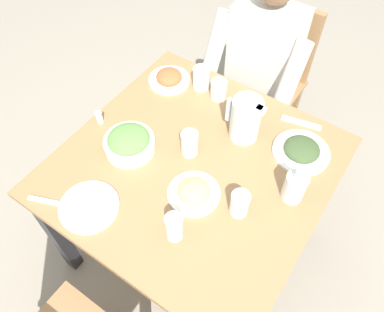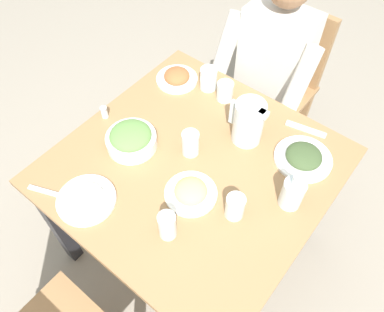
# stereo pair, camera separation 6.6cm
# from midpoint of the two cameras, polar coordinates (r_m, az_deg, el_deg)

# --- Properties ---
(ground_plane) EXTENTS (8.00, 8.00, 0.00)m
(ground_plane) POSITION_cam_midpoint_polar(r_m,az_deg,el_deg) (2.11, -0.68, -12.64)
(ground_plane) COLOR gray
(dining_table) EXTENTS (0.99, 0.99, 0.72)m
(dining_table) POSITION_cam_midpoint_polar(r_m,az_deg,el_deg) (1.57, -0.89, -3.47)
(dining_table) COLOR #997047
(dining_table) RESTS_ON ground_plane
(chair_near) EXTENTS (0.40, 0.40, 0.89)m
(chair_near) POSITION_cam_midpoint_polar(r_m,az_deg,el_deg) (2.20, 10.36, 11.93)
(chair_near) COLOR #997047
(chair_near) RESTS_ON ground_plane
(diner_near) EXTENTS (0.48, 0.53, 1.18)m
(diner_near) POSITION_cam_midpoint_polar(r_m,az_deg,el_deg) (1.96, 8.14, 11.98)
(diner_near) COLOR silver
(diner_near) RESTS_ON ground_plane
(water_pitcher) EXTENTS (0.16, 0.12, 0.19)m
(water_pitcher) POSITION_cam_midpoint_polar(r_m,az_deg,el_deg) (1.51, 6.71, 5.48)
(water_pitcher) COLOR silver
(water_pitcher) RESTS_ON dining_table
(salad_bowl) EXTENTS (0.20, 0.20, 0.09)m
(salad_bowl) POSITION_cam_midpoint_polar(r_m,az_deg,el_deg) (1.52, -10.57, 1.97)
(salad_bowl) COLOR white
(salad_bowl) RESTS_ON dining_table
(plate_dolmas) EXTENTS (0.23, 0.23, 0.05)m
(plate_dolmas) POSITION_cam_midpoint_polar(r_m,az_deg,el_deg) (1.55, 14.84, 0.78)
(plate_dolmas) COLOR white
(plate_dolmas) RESTS_ON dining_table
(plate_yoghurt) EXTENTS (0.22, 0.22, 0.05)m
(plate_yoghurt) POSITION_cam_midpoint_polar(r_m,az_deg,el_deg) (1.42, -16.46, -7.14)
(plate_yoghurt) COLOR white
(plate_yoghurt) RESTS_ON dining_table
(plate_fries) EXTENTS (0.19, 0.19, 0.05)m
(plate_fries) POSITION_cam_midpoint_polar(r_m,az_deg,el_deg) (1.39, -1.09, -5.43)
(plate_fries) COLOR white
(plate_fries) RESTS_ON dining_table
(plate_rice_curry) EXTENTS (0.19, 0.19, 0.06)m
(plate_rice_curry) POSITION_cam_midpoint_polar(r_m,az_deg,el_deg) (1.79, -4.51, 11.46)
(plate_rice_curry) COLOR white
(plate_rice_curry) RESTS_ON dining_table
(water_glass_near_right) EXTENTS (0.07, 0.07, 0.09)m
(water_glass_near_right) POSITION_cam_midpoint_polar(r_m,az_deg,el_deg) (1.70, 2.87, 9.83)
(water_glass_near_right) COLOR silver
(water_glass_near_right) RESTS_ON dining_table
(water_glass_far_left) EXTENTS (0.07, 0.07, 0.11)m
(water_glass_far_left) POSITION_cam_midpoint_polar(r_m,az_deg,el_deg) (1.48, -1.67, 1.85)
(water_glass_far_left) COLOR silver
(water_glass_far_left) RESTS_ON dining_table
(water_glass_by_pitcher) EXTENTS (0.06, 0.06, 0.11)m
(water_glass_by_pitcher) POSITION_cam_midpoint_polar(r_m,az_deg,el_deg) (1.28, -4.17, -10.56)
(water_glass_by_pitcher) COLOR silver
(water_glass_by_pitcher) RESTS_ON dining_table
(water_glass_center) EXTENTS (0.08, 0.08, 0.10)m
(water_glass_center) POSITION_cam_midpoint_polar(r_m,az_deg,el_deg) (1.74, 0.27, 11.51)
(water_glass_center) COLOR silver
(water_glass_center) RESTS_ON dining_table
(water_glass_far_right) EXTENTS (0.07, 0.07, 0.10)m
(water_glass_far_right) POSITION_cam_midpoint_polar(r_m,az_deg,el_deg) (1.34, 5.69, -7.12)
(water_glass_far_right) COLOR silver
(water_glass_far_right) RESTS_ON dining_table
(oil_carafe) EXTENTS (0.08, 0.08, 0.16)m
(oil_carafe) POSITION_cam_midpoint_polar(r_m,az_deg,el_deg) (1.40, 13.70, -4.65)
(oil_carafe) COLOR silver
(oil_carafe) RESTS_ON dining_table
(salt_shaker) EXTENTS (0.03, 0.03, 0.05)m
(salt_shaker) POSITION_cam_midpoint_polar(r_m,az_deg,el_deg) (1.65, -14.78, 5.58)
(salt_shaker) COLOR white
(salt_shaker) RESTS_ON dining_table
(fork_near) EXTENTS (0.17, 0.06, 0.01)m
(fork_near) POSITION_cam_midpoint_polar(r_m,az_deg,el_deg) (1.67, 14.84, 4.78)
(fork_near) COLOR silver
(fork_near) RESTS_ON dining_table
(knife_near) EXTENTS (0.18, 0.08, 0.01)m
(knife_near) POSITION_cam_midpoint_polar(r_m,az_deg,el_deg) (1.49, -21.36, -6.49)
(knife_near) COLOR silver
(knife_near) RESTS_ON dining_table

